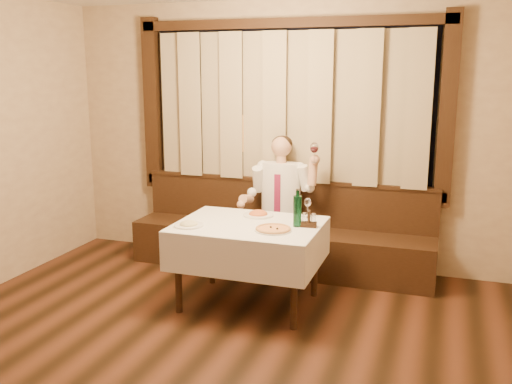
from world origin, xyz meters
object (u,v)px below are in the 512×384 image
(pasta_cream, at_px, (189,222))
(seated_man, at_px, (280,194))
(banquette, at_px, (281,240))
(dining_table, at_px, (249,235))
(cruet_caddy, at_px, (309,221))
(green_bottle, at_px, (297,210))
(pasta_red, at_px, (258,212))
(pizza, at_px, (273,229))

(pasta_cream, distance_m, seated_man, 1.28)
(banquette, xyz_separation_m, seated_man, (0.01, -0.09, 0.51))
(seated_man, bearing_deg, dining_table, -90.43)
(cruet_caddy, distance_m, seated_man, 1.02)
(banquette, distance_m, cruet_caddy, 1.21)
(cruet_caddy, height_order, seated_man, seated_man)
(pasta_cream, height_order, seated_man, seated_man)
(dining_table, bearing_deg, seated_man, 89.57)
(pasta_cream, relative_size, green_bottle, 0.76)
(green_bottle, bearing_deg, banquette, 113.74)
(dining_table, relative_size, pasta_red, 4.50)
(pasta_cream, xyz_separation_m, green_bottle, (0.89, 0.30, 0.11))
(pizza, height_order, cruet_caddy, cruet_caddy)
(pasta_cream, height_order, green_bottle, green_bottle)
(pizza, xyz_separation_m, green_bottle, (0.16, 0.20, 0.13))
(banquette, height_order, pasta_cream, banquette)
(green_bottle, xyz_separation_m, cruet_caddy, (0.10, 0.01, -0.09))
(dining_table, xyz_separation_m, pasta_cream, (-0.46, -0.25, 0.14))
(pizza, relative_size, cruet_caddy, 2.20)
(pizza, distance_m, pasta_cream, 0.74)
(banquette, relative_size, seated_man, 2.25)
(pizza, bearing_deg, pasta_red, 123.03)
(seated_man, bearing_deg, green_bottle, -64.53)
(pasta_red, relative_size, green_bottle, 0.84)
(pasta_red, distance_m, seated_man, 0.66)
(dining_table, height_order, pizza, pizza)
(dining_table, relative_size, pizza, 4.01)
(dining_table, height_order, seated_man, seated_man)
(banquette, bearing_deg, pasta_cream, -109.94)
(green_bottle, relative_size, seated_man, 0.24)
(dining_table, bearing_deg, pasta_red, 90.79)
(seated_man, bearing_deg, pizza, -76.19)
(seated_man, bearing_deg, cruet_caddy, -59.08)
(banquette, relative_size, pasta_red, 11.34)
(pasta_cream, height_order, cruet_caddy, cruet_caddy)
(dining_table, height_order, pasta_cream, pasta_cream)
(banquette, distance_m, dining_table, 1.08)
(dining_table, relative_size, green_bottle, 3.80)
(dining_table, distance_m, cruet_caddy, 0.56)
(green_bottle, bearing_deg, pizza, -128.49)
(banquette, xyz_separation_m, green_bottle, (0.43, -0.98, 0.59))
(banquette, relative_size, green_bottle, 9.57)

